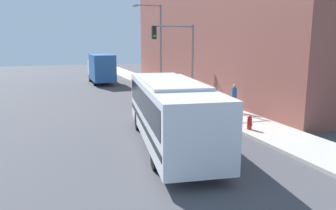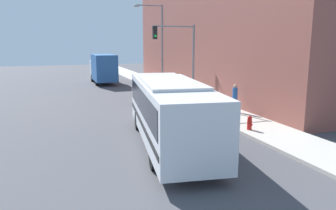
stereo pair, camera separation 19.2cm
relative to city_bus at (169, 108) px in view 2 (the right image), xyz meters
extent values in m
plane|color=#47474C|center=(-0.26, -1.69, -1.80)|extent=(120.00, 120.00, 0.00)
cube|color=#B7B2A8|center=(5.76, 18.31, -1.72)|extent=(3.04, 70.00, 0.16)
cube|color=brown|center=(10.28, 15.24, 4.13)|extent=(6.00, 31.87, 11.85)
cube|color=silver|center=(0.00, 0.00, -0.10)|extent=(4.07, 10.45, 2.54)
cube|color=black|center=(0.00, 0.00, 0.36)|extent=(3.99, 9.65, 1.07)
cube|color=black|center=(0.00, 0.00, -0.66)|extent=(4.05, 10.05, 0.24)
cube|color=silver|center=(0.00, 0.00, 1.22)|extent=(3.19, 5.89, 0.16)
cylinder|color=black|center=(1.61, 2.95, -1.29)|extent=(0.43, 1.04, 1.01)
cylinder|color=black|center=(-0.68, 3.29, -1.29)|extent=(0.43, 1.04, 1.01)
cylinder|color=black|center=(0.73, -2.94, -1.29)|extent=(0.43, 1.04, 1.01)
cylinder|color=black|center=(-1.56, -2.60, -1.29)|extent=(0.43, 1.04, 1.01)
cube|color=#265999|center=(0.63, 23.93, 0.13)|extent=(2.37, 4.96, 2.95)
cube|color=silver|center=(0.63, 27.38, -0.30)|extent=(2.25, 1.93, 2.10)
cylinder|color=black|center=(-0.40, 27.04, -1.35)|extent=(0.25, 0.90, 0.90)
cylinder|color=black|center=(-0.40, 23.00, -1.35)|extent=(0.25, 0.90, 0.90)
cylinder|color=red|center=(4.84, 0.66, -1.35)|extent=(0.26, 0.26, 0.57)
sphere|color=red|center=(4.84, 0.66, -0.99)|extent=(0.24, 0.24, 0.24)
cylinder|color=red|center=(4.84, 0.52, -1.32)|extent=(0.12, 0.15, 0.12)
cylinder|color=slate|center=(4.99, 8.56, 1.31)|extent=(0.16, 0.16, 5.90)
cylinder|color=slate|center=(3.39, 8.56, 4.11)|extent=(3.20, 0.11, 0.11)
cube|color=black|center=(1.99, 8.56, 3.66)|extent=(0.30, 0.24, 0.90)
sphere|color=#19D83F|center=(1.99, 8.42, 3.44)|extent=(0.18, 0.18, 0.18)
cylinder|color=slate|center=(5.09, 16.18, 2.40)|extent=(0.18, 0.18, 8.07)
cylinder|color=slate|center=(3.85, 16.18, 6.33)|extent=(2.48, 0.11, 0.11)
ellipsoid|color=gray|center=(2.61, 16.18, 6.25)|extent=(0.56, 0.28, 0.20)
cylinder|color=#23283D|center=(5.55, 11.77, -1.19)|extent=(0.28, 0.28, 0.89)
cylinder|color=#338C4C|center=(5.55, 11.77, -0.38)|extent=(0.34, 0.34, 0.74)
sphere|color=tan|center=(5.55, 11.77, 0.11)|extent=(0.24, 0.24, 0.24)
cylinder|color=slate|center=(6.48, 4.97, -1.19)|extent=(0.28, 0.28, 0.89)
cylinder|color=#2659A5|center=(6.48, 4.97, -0.38)|extent=(0.34, 0.34, 0.74)
sphere|color=tan|center=(6.48, 4.97, 0.11)|extent=(0.24, 0.24, 0.24)
camera|label=1|loc=(-5.21, -13.94, 3.03)|focal=35.00mm
camera|label=2|loc=(-5.03, -14.01, 3.03)|focal=35.00mm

